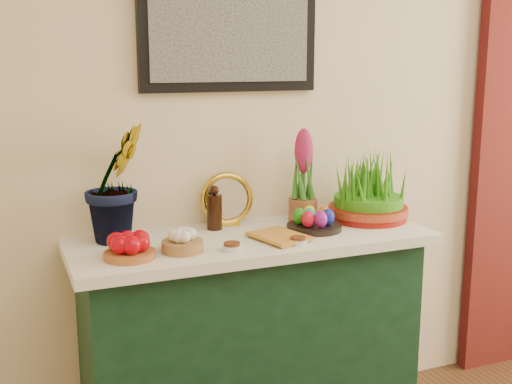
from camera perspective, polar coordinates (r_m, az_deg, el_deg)
sideboard at (r=2.65m, az=-0.42°, el=-13.55°), size 1.30×0.45×0.85m
tablecloth at (r=2.50m, az=-0.44°, el=-4.28°), size 1.40×0.55×0.04m
hyacinth_green at (r=2.41m, az=-12.37°, el=2.51°), size 0.37×0.36×0.59m
apple_bowl at (r=2.24m, az=-11.18°, el=-4.89°), size 0.22×0.22×0.09m
garlic_basket at (r=2.29m, az=-6.55°, el=-4.45°), size 0.19×0.19×0.08m
vinegar_cruet at (r=2.56m, az=-3.72°, el=-1.61°), size 0.06×0.06×0.18m
mirror at (r=2.62m, az=-2.60°, el=-0.68°), size 0.22×0.08×0.22m
book at (r=2.38m, az=0.58°, el=-4.25°), size 0.20×0.24×0.03m
spice_dish_left at (r=2.29m, az=-2.16°, el=-4.88°), size 0.07×0.07×0.03m
spice_dish_right at (r=2.37m, az=3.75°, el=-4.35°), size 0.07×0.07×0.03m
egg_plate at (r=2.56m, az=5.19°, el=-2.61°), size 0.25×0.25×0.09m
hyacinth_pink at (r=2.66m, az=4.22°, el=1.04°), size 0.12×0.12×0.39m
wheatgrass_sabzeh at (r=2.75m, az=9.98°, el=0.04°), size 0.34×0.34×0.28m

